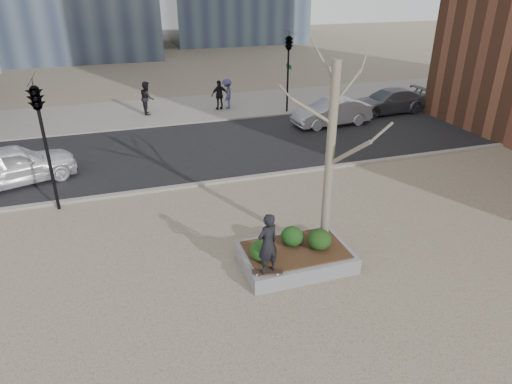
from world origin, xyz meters
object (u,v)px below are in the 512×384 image
object	(u,v)px
skateboard	(267,272)
skateboarder	(268,244)
police_car	(13,165)
planter	(295,257)

from	to	relation	value
skateboard	skateboarder	size ratio (longest dim) A/B	0.47
skateboard	police_car	bearing A→B (deg)	143.62
skateboard	skateboarder	distance (m)	0.86
planter	police_car	xyz separation A→B (m)	(-8.16, 8.32, 0.56)
skateboarder	police_car	size ratio (longest dim) A/B	0.36
planter	skateboard	world-z (taller)	skateboard
planter	skateboard	xyz separation A→B (m)	(-1.10, -0.78, 0.26)
skateboard	police_car	size ratio (longest dim) A/B	0.17
skateboard	police_car	world-z (taller)	police_car
planter	police_car	distance (m)	11.66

